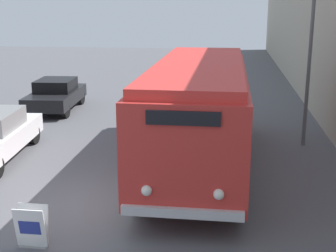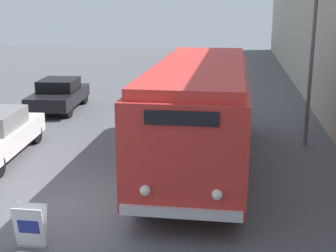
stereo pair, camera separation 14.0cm
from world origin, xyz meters
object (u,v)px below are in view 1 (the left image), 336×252
at_px(streetlamp, 313,12).
at_px(parked_car_mid, 56,95).
at_px(sign_board, 32,227).
at_px(vintage_bus, 199,108).

relative_size(streetlamp, parked_car_mid, 1.59).
xyz_separation_m(sign_board, streetlamp, (6.35, 7.80, 4.00)).
bearing_deg(parked_car_mid, streetlamp, -25.83).
xyz_separation_m(vintage_bus, sign_board, (-2.94, -5.24, -1.36)).
distance_m(sign_board, parked_car_mid, 12.45).
height_order(streetlamp, parked_car_mid, streetlamp).
relative_size(sign_board, streetlamp, 0.12).
height_order(sign_board, streetlamp, streetlamp).
height_order(vintage_bus, streetlamp, streetlamp).
bearing_deg(sign_board, streetlamp, 50.85).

